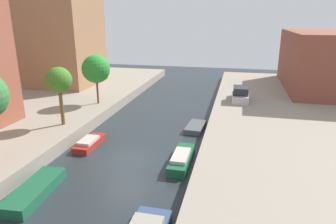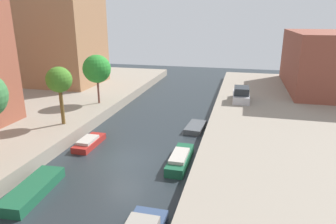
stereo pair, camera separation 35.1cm
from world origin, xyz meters
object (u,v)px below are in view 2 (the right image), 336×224
object	(u,v)px
low_block_right	(332,61)
moored_boat_left_2	(33,190)
street_tree_4	(97,69)
moored_boat_right_3	(180,159)
moored_boat_right_4	(196,127)
parked_car	(241,95)
moored_boat_left_3	(89,142)
street_tree_3	(59,80)

from	to	relation	value
low_block_right	moored_boat_left_2	bearing A→B (deg)	-127.60
moored_boat_left_2	street_tree_4	bearing A→B (deg)	102.30
moored_boat_left_2	moored_boat_right_3	bearing A→B (deg)	37.65
low_block_right	moored_boat_right_4	distance (m)	21.33
moored_boat_left_2	parked_car	bearing A→B (deg)	60.67
street_tree_4	moored_boat_left_2	world-z (taller)	street_tree_4
street_tree_4	moored_boat_left_2	distance (m)	16.13
moored_boat_right_4	moored_boat_left_2	bearing A→B (deg)	-120.33
moored_boat_left_2	moored_boat_left_3	bearing A→B (deg)	91.45
street_tree_3	moored_boat_right_3	xyz separation A→B (m)	(10.63, -2.92, -4.33)
street_tree_3	parked_car	distance (m)	18.40
street_tree_3	moored_boat_left_3	world-z (taller)	street_tree_3
moored_boat_left_3	moored_boat_right_3	size ratio (longest dim) A/B	0.80
low_block_right	moored_boat_right_3	world-z (taller)	low_block_right
moored_boat_right_4	moored_boat_right_3	bearing A→B (deg)	-89.91
moored_boat_right_4	moored_boat_left_3	bearing A→B (deg)	-143.43
parked_car	low_block_right	bearing A→B (deg)	38.24
street_tree_4	moored_boat_left_2	size ratio (longest dim) A/B	1.08
moored_boat_left_3	low_block_right	bearing A→B (deg)	44.05
parked_car	moored_boat_left_3	bearing A→B (deg)	-131.41
low_block_right	moored_boat_right_3	distance (m)	26.66
street_tree_4	parked_car	size ratio (longest dim) A/B	1.23
street_tree_4	moored_boat_left_3	bearing A→B (deg)	-69.21
moored_boat_left_2	moored_boat_right_4	distance (m)	14.46
low_block_right	moored_boat_right_3	bearing A→B (deg)	-122.48
moored_boat_right_3	moored_boat_left_3	bearing A→B (deg)	170.21
street_tree_3	parked_car	bearing A→B (deg)	37.69
moored_boat_left_3	moored_boat_right_4	distance (m)	9.31
moored_boat_left_3	street_tree_4	bearing A→B (deg)	110.79
low_block_right	moored_boat_right_3	size ratio (longest dim) A/B	3.73
moored_boat_left_2	moored_boat_left_3	size ratio (longest dim) A/B	1.36
street_tree_3	moored_boat_right_4	xyz separation A→B (m)	(10.61, 3.92, -4.49)
street_tree_4	moored_boat_right_4	bearing A→B (deg)	-14.37
parked_car	moored_boat_left_2	distance (m)	22.58
parked_car	moored_boat_right_4	xyz separation A→B (m)	(-3.74, -7.18, -1.42)
moored_boat_left_2	moored_boat_right_3	distance (m)	9.24
street_tree_4	moored_boat_right_3	bearing A→B (deg)	-41.97
moored_boat_left_2	moored_boat_left_3	world-z (taller)	moored_boat_left_3
low_block_right	street_tree_4	size ratio (longest dim) A/B	3.17
parked_car	moored_boat_right_3	bearing A→B (deg)	-104.91
moored_boat_left_2	moored_boat_right_4	bearing A→B (deg)	59.67
low_block_right	parked_car	distance (m)	13.56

